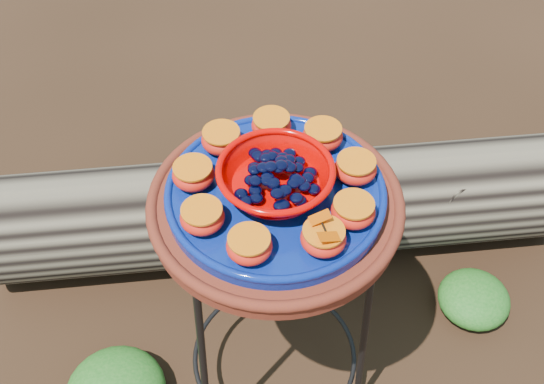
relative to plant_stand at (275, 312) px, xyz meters
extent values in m
plane|color=black|center=(0.00, 0.00, -0.35)|extent=(60.00, 60.00, 0.00)
cylinder|color=#561A16|center=(0.00, 0.00, 0.37)|extent=(0.47, 0.47, 0.04)
cylinder|color=#00145D|center=(0.00, 0.00, 0.40)|extent=(0.40, 0.40, 0.03)
ellipsoid|color=red|center=(0.05, -0.14, 0.44)|extent=(0.08, 0.08, 0.04)
ellipsoid|color=red|center=(0.12, -0.10, 0.44)|extent=(0.08, 0.08, 0.04)
ellipsoid|color=red|center=(0.15, 0.00, 0.44)|extent=(0.08, 0.08, 0.04)
ellipsoid|color=red|center=(0.11, 0.10, 0.44)|extent=(0.08, 0.08, 0.04)
ellipsoid|color=red|center=(0.02, 0.15, 0.44)|extent=(0.08, 0.08, 0.04)
ellipsoid|color=red|center=(-0.08, 0.13, 0.44)|extent=(0.08, 0.08, 0.04)
ellipsoid|color=red|center=(-0.14, 0.05, 0.44)|extent=(0.08, 0.08, 0.04)
ellipsoid|color=red|center=(-0.14, -0.05, 0.44)|extent=(0.08, 0.08, 0.04)
ellipsoid|color=red|center=(-0.07, -0.13, 0.44)|extent=(0.08, 0.08, 0.04)
ellipsoid|color=#144F12|center=(0.60, 0.10, -0.30)|extent=(0.20, 0.20, 0.10)
ellipsoid|color=#144F12|center=(-0.08, 0.66, -0.27)|extent=(0.32, 0.32, 0.16)
camera|label=1|loc=(-0.19, -0.81, 1.34)|focal=45.00mm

